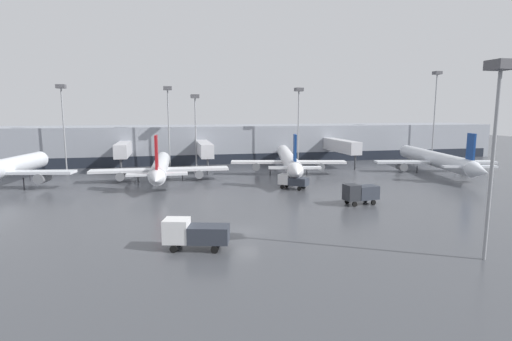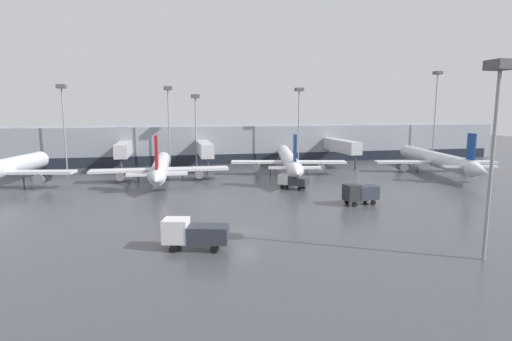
{
  "view_description": "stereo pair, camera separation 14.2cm",
  "coord_description": "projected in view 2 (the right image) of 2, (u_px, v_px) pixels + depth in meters",
  "views": [
    {
      "loc": [
        -8.0,
        -40.68,
        12.83
      ],
      "look_at": [
        6.18,
        22.91,
        3.0
      ],
      "focal_mm": 28.0,
      "sensor_mm": 36.0,
      "label": 1
    },
    {
      "loc": [
        -7.86,
        -40.71,
        12.83
      ],
      "look_at": [
        6.18,
        22.91,
        3.0
      ],
      "focal_mm": 28.0,
      "sensor_mm": 36.0,
      "label": 2
    }
  ],
  "objects": [
    {
      "name": "ground_plane",
      "position": [
        246.0,
        231.0,
        42.9
      ],
      "size": [
        320.0,
        320.0,
        0.0
      ],
      "primitive_type": "plane",
      "color": "#424449"
    },
    {
      "name": "terminal_building",
      "position": [
        200.0,
        143.0,
        101.9
      ],
      "size": [
        160.0,
        31.81,
        9.0
      ],
      "color": "gray",
      "rests_on": "ground_plane"
    },
    {
      "name": "parked_jet_0",
      "position": [
        160.0,
        167.0,
        72.56
      ],
      "size": [
        24.77,
        31.63,
        9.03
      ],
      "rotation": [
        0.0,
        0.0,
        1.54
      ],
      "color": "silver",
      "rests_on": "ground_plane"
    },
    {
      "name": "parked_jet_1",
      "position": [
        435.0,
        159.0,
        83.88
      ],
      "size": [
        25.04,
        38.62,
        8.86
      ],
      "rotation": [
        0.0,
        0.0,
        1.36
      ],
      "color": "silver",
      "rests_on": "ground_plane"
    },
    {
      "name": "parked_jet_2",
      "position": [
        288.0,
        159.0,
        80.08
      ],
      "size": [
        22.96,
        38.76,
        8.95
      ],
      "rotation": [
        0.0,
        0.0,
        1.35
      ],
      "color": "white",
      "rests_on": "ground_plane"
    },
    {
      "name": "parked_jet_3",
      "position": [
        1.0,
        169.0,
        65.2
      ],
      "size": [
        23.49,
        32.42,
        8.91
      ],
      "rotation": [
        0.0,
        0.0,
        1.39
      ],
      "color": "silver",
      "rests_on": "ground_plane"
    },
    {
      "name": "service_truck_0",
      "position": [
        293.0,
        181.0,
        65.66
      ],
      "size": [
        4.91,
        4.64,
        2.39
      ],
      "rotation": [
        0.0,
        0.0,
        2.42
      ],
      "color": "#2D333D",
      "rests_on": "ground_plane"
    },
    {
      "name": "service_truck_1",
      "position": [
        360.0,
        193.0,
        54.73
      ],
      "size": [
        5.02,
        2.61,
        2.86
      ],
      "rotation": [
        0.0,
        0.0,
        3.27
      ],
      "color": "#2D333D",
      "rests_on": "ground_plane"
    },
    {
      "name": "service_truck_2",
      "position": [
        194.0,
        233.0,
        36.99
      ],
      "size": [
        6.33,
        3.56,
        2.89
      ],
      "rotation": [
        0.0,
        0.0,
        2.88
      ],
      "color": "#2D333D",
      "rests_on": "ground_plane"
    },
    {
      "name": "traffic_cone_0",
      "position": [
        286.0,
        183.0,
        69.36
      ],
      "size": [
        0.44,
        0.44,
        0.8
      ],
      "color": "orange",
      "rests_on": "ground_plane"
    },
    {
      "name": "traffic_cone_1",
      "position": [
        293.0,
        180.0,
        73.13
      ],
      "size": [
        0.49,
        0.49,
        0.57
      ],
      "color": "orange",
      "rests_on": "ground_plane"
    },
    {
      "name": "apron_light_mast_0",
      "position": [
        299.0,
        104.0,
        92.56
      ],
      "size": [
        1.8,
        1.8,
        18.01
      ],
      "color": "gray",
      "rests_on": "ground_plane"
    },
    {
      "name": "apron_light_mast_1",
      "position": [
        497.0,
        103.0,
        32.63
      ],
      "size": [
        1.8,
        1.8,
        16.88
      ],
      "color": "gray",
      "rests_on": "ground_plane"
    },
    {
      "name": "apron_light_mast_3",
      "position": [
        436.0,
        92.0,
        102.56
      ],
      "size": [
        1.8,
        1.8,
        22.73
      ],
      "color": "gray",
      "rests_on": "ground_plane"
    },
    {
      "name": "apron_light_mast_4",
      "position": [
        62.0,
        103.0,
        83.72
      ],
      "size": [
        1.8,
        1.8,
        18.2
      ],
      "color": "gray",
      "rests_on": "ground_plane"
    },
    {
      "name": "apron_light_mast_5",
      "position": [
        195.0,
        109.0,
        87.4
      ],
      "size": [
        1.8,
        1.8,
        16.29
      ],
      "color": "gray",
      "rests_on": "ground_plane"
    },
    {
      "name": "apron_light_mast_6",
      "position": [
        168.0,
        104.0,
        87.2
      ],
      "size": [
        1.8,
        1.8,
        18.01
      ],
      "color": "gray",
      "rests_on": "ground_plane"
    }
  ]
}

